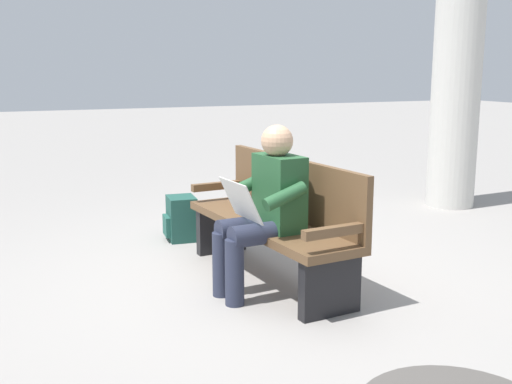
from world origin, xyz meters
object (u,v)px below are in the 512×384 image
at_px(support_pillar, 460,23).
at_px(backpack, 181,219).
at_px(person_seated, 265,206).
at_px(bench_near, 276,218).

bearing_deg(support_pillar, backpack, 92.89).
bearing_deg(person_seated, support_pillar, -65.78).
distance_m(bench_near, support_pillar, 3.62).
distance_m(bench_near, person_seated, 0.38).
bearing_deg(bench_near, backpack, 9.71).
height_order(person_seated, support_pillar, support_pillar).
distance_m(bench_near, backpack, 1.38).
bearing_deg(person_seated, backpack, -0.19).
height_order(backpack, support_pillar, support_pillar).
bearing_deg(backpack, bench_near, -165.47).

